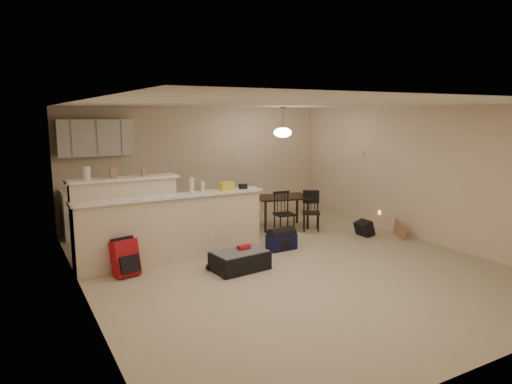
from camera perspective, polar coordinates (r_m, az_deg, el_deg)
room at (r=7.12m, az=3.44°, el=0.82°), size 7.00×7.02×2.50m
breakfast_bar at (r=7.41m, az=-12.39°, el=-4.10°), size 3.08×0.58×1.39m
upper_cabinets at (r=9.39m, az=-19.45°, el=6.42°), size 1.40×0.34×0.70m
kitchen_counter at (r=9.48m, az=-17.64°, el=-2.30°), size 1.80×0.60×0.90m
thermostat at (r=10.13m, az=13.07°, el=4.65°), size 0.02×0.12×0.12m
jar at (r=7.18m, az=-20.39°, el=2.24°), size 0.10×0.10×0.20m
cereal_box at (r=7.25m, az=-17.40°, el=2.31°), size 0.10×0.07×0.16m
small_box at (r=7.36m, az=-13.80°, el=2.42°), size 0.08×0.06×0.12m
bottle_a at (r=7.40m, az=-8.04°, el=0.85°), size 0.07×0.07×0.26m
bottle_b at (r=7.47m, az=-6.66°, el=0.66°), size 0.06×0.06×0.18m
bag_lump at (r=7.65m, az=-3.73°, el=0.75°), size 0.22×0.18×0.14m
pouch at (r=7.79m, az=-1.63°, el=0.71°), size 0.12×0.10×0.08m
dining_table at (r=9.49m, az=3.28°, el=-1.01°), size 1.18×0.90×0.67m
pendant_lamp at (r=9.33m, az=3.36°, el=7.49°), size 0.36×0.36×0.62m
dining_chair_near at (r=9.06m, az=3.55°, el=-2.63°), size 0.40×0.39×0.83m
dining_chair_far at (r=9.31m, az=6.91°, el=-2.46°), size 0.47×0.47×0.79m
suitcase at (r=7.03m, az=-2.04°, el=-8.60°), size 0.88×0.62×0.28m
red_backpack at (r=7.01m, az=-16.03°, el=-7.94°), size 0.40×0.29×0.54m
navy_duffel at (r=8.05m, az=3.20°, el=-6.25°), size 0.51×0.29×0.27m
black_daypack at (r=9.19m, az=13.38°, el=-4.46°), size 0.24×0.33×0.28m
cardboard_sheet at (r=9.18m, az=17.56°, el=-4.54°), size 0.13×0.41×0.32m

